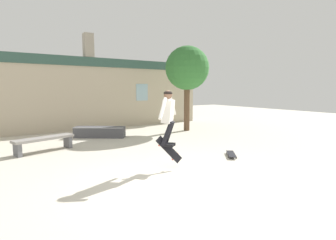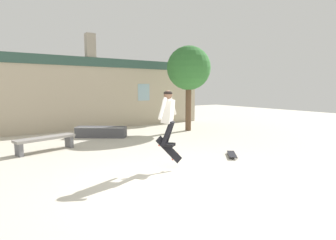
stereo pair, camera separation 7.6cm
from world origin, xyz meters
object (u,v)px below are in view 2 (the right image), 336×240
Objects in this scene: skate_ledge at (101,132)px; skateboard_flipping at (169,150)px; park_bench at (46,141)px; skateboard_resting at (232,154)px; skater at (168,113)px; tree_right at (189,69)px.

skateboard_flipping is (-0.02, -5.19, 0.28)m from skate_ledge.
skate_ledge is at bearing 118.89° from skateboard_flipping.
skateboard_resting is (4.56, -3.71, -0.28)m from park_bench.
skater is 2.63m from skateboard_resting.
tree_right is 2.90× the size of skater.
park_bench reaches higher than skateboard_resting.
skate_ledge is 5.64m from skateboard_resting.
tree_right reaches higher than park_bench.
skater reaches higher than skate_ledge.
skater is at bearing -50.59° from skateboard_resting.
skateboard_resting is (2.27, -0.01, -1.34)m from skater.
park_bench reaches higher than skate_ledge.
tree_right is at bearing -162.47° from skateboard_resting.
skateboard_flipping is at bearing -50.08° from skateboard_resting.
skater reaches higher than park_bench.
skate_ledge is at bearing 172.10° from tree_right.
skater reaches higher than skateboard_flipping.
skate_ledge is 1.44× the size of skater.
tree_right reaches higher than skate_ledge.
skateboard_resting is at bearing -55.66° from park_bench.
tree_right is 6.66m from skateboard_flipping.
skate_ledge reaches higher than skateboard_resting.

